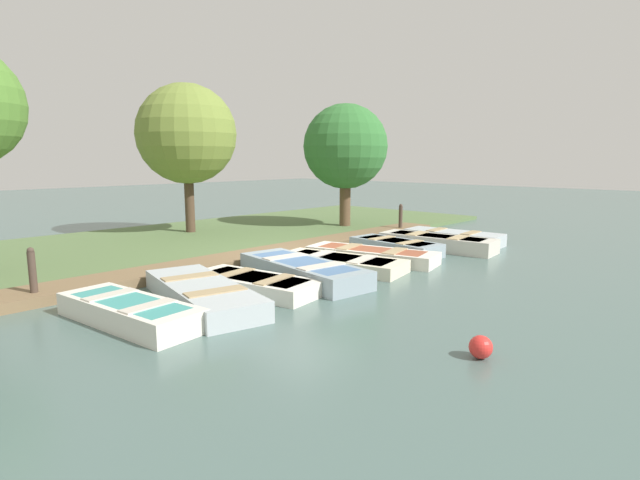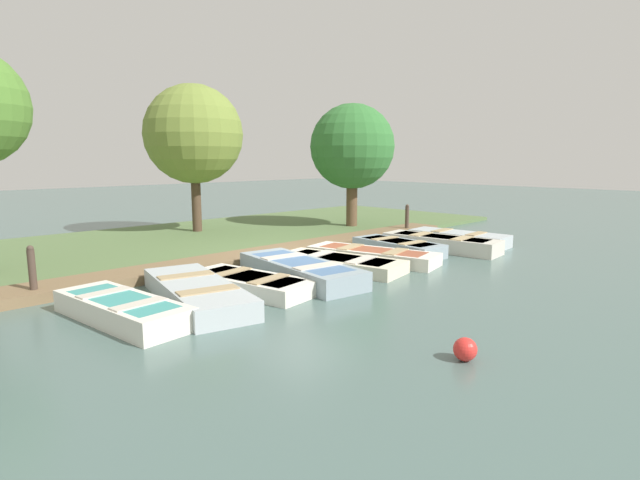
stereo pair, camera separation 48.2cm
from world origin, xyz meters
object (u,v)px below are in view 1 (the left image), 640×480
object	(u,v)px
mooring_post_near	(33,275)
mooring_post_far	(401,219)
park_tree_center	(345,147)
rowboat_1	(203,293)
rowboat_6	(395,246)
buoy	(481,347)
park_tree_left	(187,134)
rowboat_3	(303,270)
rowboat_5	(371,255)
rowboat_2	(254,284)
rowboat_4	(340,263)
rowboat_8	(453,237)
rowboat_0	(130,311)
rowboat_7	(437,242)

from	to	relation	value
mooring_post_near	mooring_post_far	xyz separation A→B (m)	(0.00, 12.18, 0.00)
mooring_post_far	park_tree_center	bearing A→B (deg)	-166.40
rowboat_1	park_tree_center	world-z (taller)	park_tree_center
rowboat_6	mooring_post_near	xyz separation A→B (m)	(-2.10, -8.81, 0.34)
buoy	park_tree_center	bearing A→B (deg)	138.48
rowboat_1	buoy	world-z (taller)	rowboat_1
rowboat_1	park_tree_center	distance (m)	10.94
park_tree_left	rowboat_3	bearing A→B (deg)	-14.27
rowboat_1	mooring_post_far	distance (m)	10.32
mooring_post_far	mooring_post_near	bearing A→B (deg)	-90.00
rowboat_5	rowboat_6	xyz separation A→B (m)	(-0.19, 1.39, 0.03)
rowboat_2	park_tree_center	bearing A→B (deg)	109.65
rowboat_4	mooring_post_far	distance (m)	6.49
buoy	park_tree_center	xyz separation A→B (m)	(-9.52, 8.43, 2.95)
rowboat_4	park_tree_center	distance (m)	7.71
rowboat_1	mooring_post_far	size ratio (longest dim) A/B	3.46
rowboat_1	park_tree_left	bearing A→B (deg)	162.30
rowboat_2	rowboat_8	world-z (taller)	rowboat_8
rowboat_1	buoy	bearing A→B (deg)	25.80
rowboat_0	mooring_post_near	size ratio (longest dim) A/B	2.77
rowboat_0	rowboat_8	distance (m)	10.79
rowboat_6	mooring_post_near	size ratio (longest dim) A/B	2.60
rowboat_8	mooring_post_near	distance (m)	11.73
rowboat_0	rowboat_8	xyz separation A→B (m)	(0.07, 10.79, 0.00)
rowboat_2	rowboat_5	bearing A→B (deg)	82.32
rowboat_0	rowboat_5	bearing A→B (deg)	85.05
rowboat_4	park_tree_left	world-z (taller)	park_tree_left
rowboat_4	mooring_post_near	size ratio (longest dim) A/B	3.16
park_tree_center	park_tree_left	bearing A→B (deg)	-120.14
rowboat_7	mooring_post_near	size ratio (longest dim) A/B	3.30
rowboat_0	rowboat_1	distance (m)	1.47
rowboat_1	rowboat_2	bearing A→B (deg)	100.92
rowboat_6	park_tree_center	bearing A→B (deg)	151.15
rowboat_0	rowboat_2	size ratio (longest dim) A/B	1.01
park_tree_left	park_tree_center	bearing A→B (deg)	59.86
mooring_post_near	park_tree_center	bearing A→B (deg)	100.67
rowboat_2	rowboat_4	size ratio (longest dim) A/B	0.87
mooring_post_near	park_tree_left	bearing A→B (deg)	127.46
rowboat_5	mooring_post_near	xyz separation A→B (m)	(-2.29, -7.42, 0.36)
rowboat_6	park_tree_center	xyz separation A→B (m)	(-4.30, 2.84, 2.92)
rowboat_0	rowboat_6	xyz separation A→B (m)	(-0.33, 8.14, -0.00)
rowboat_0	rowboat_3	distance (m)	4.08
rowboat_0	mooring_post_near	bearing A→B (deg)	-170.78
rowboat_6	park_tree_center	distance (m)	5.92
rowboat_8	mooring_post_far	bearing A→B (deg)	159.95
rowboat_6	rowboat_0	bearing A→B (deg)	-83.06
rowboat_1	rowboat_5	bearing A→B (deg)	104.19
rowboat_5	rowboat_7	size ratio (longest dim) A/B	1.03
rowboat_1	buoy	distance (m)	5.10
rowboat_6	mooring_post_near	distance (m)	9.06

